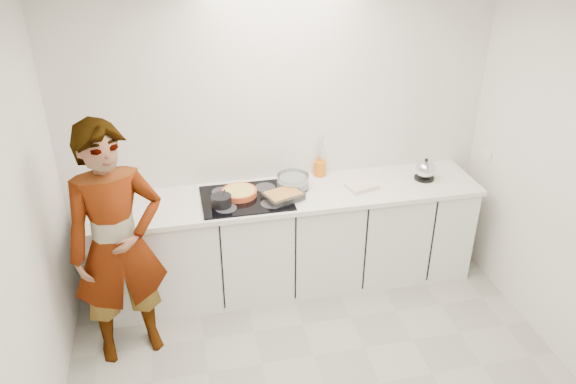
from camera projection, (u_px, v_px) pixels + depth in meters
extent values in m
cube|color=white|center=(344.00, 10.00, 2.71)|extent=(3.60, 3.20, 0.00)
cube|color=white|center=(280.00, 135.00, 4.70)|extent=(3.60, 0.00, 2.60)
cube|color=white|center=(9.00, 275.00, 2.99)|extent=(0.00, 3.20, 2.60)
cube|color=white|center=(486.00, 154.00, 4.91)|extent=(0.02, 0.15, 0.09)
cube|color=white|center=(288.00, 242.00, 4.84)|extent=(3.20, 0.58, 0.87)
cube|color=white|center=(288.00, 196.00, 4.62)|extent=(3.24, 0.64, 0.04)
cube|color=black|center=(246.00, 198.00, 4.52)|extent=(0.72, 0.54, 0.01)
cylinder|color=#CC5028|center=(239.00, 193.00, 4.54)|extent=(0.33, 0.33, 0.05)
cylinder|color=#DFC150|center=(239.00, 191.00, 4.54)|extent=(0.29, 0.29, 0.01)
cylinder|color=black|center=(221.00, 201.00, 4.38)|extent=(0.20, 0.20, 0.09)
cylinder|color=silver|center=(223.00, 195.00, 4.38)|extent=(0.04, 0.06, 0.14)
cube|color=silver|center=(283.00, 196.00, 4.49)|extent=(0.35, 0.30, 0.05)
cube|color=#CD873D|center=(283.00, 194.00, 4.48)|extent=(0.31, 0.27, 0.02)
cylinder|color=silver|center=(293.00, 182.00, 4.66)|extent=(0.28, 0.28, 0.12)
cylinder|color=white|center=(293.00, 184.00, 4.67)|extent=(0.24, 0.24, 0.06)
cube|color=white|center=(362.00, 186.00, 4.68)|extent=(0.28, 0.24, 0.04)
cylinder|color=black|center=(424.00, 178.00, 4.84)|extent=(0.21, 0.21, 0.02)
sphere|color=silver|center=(425.00, 169.00, 4.80)|extent=(0.20, 0.20, 0.17)
sphere|color=black|center=(426.00, 160.00, 4.76)|extent=(0.04, 0.04, 0.03)
cylinder|color=orange|center=(320.00, 168.00, 4.87)|extent=(0.13, 0.13, 0.13)
imported|color=white|center=(118.00, 246.00, 3.90)|extent=(0.76, 0.59, 1.85)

